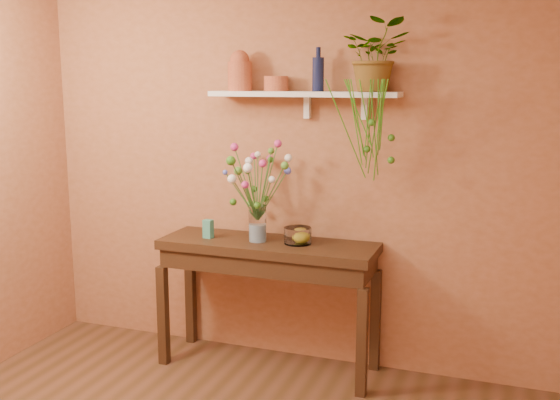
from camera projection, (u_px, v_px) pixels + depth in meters
name	position (u px, v px, depth m)	size (l,w,h in m)	color
room	(155.00, 240.00, 2.73)	(4.04, 4.04, 2.70)	brown
sideboard	(268.00, 260.00, 4.49)	(1.51, 0.48, 0.92)	#362314
wall_shelf	(305.00, 95.00, 4.34)	(1.30, 0.24, 0.19)	white
terracotta_jug	(240.00, 71.00, 4.46)	(0.20, 0.20, 0.28)	#B55C31
terracotta_pot	(276.00, 84.00, 4.42)	(0.17, 0.17, 0.10)	#B55C31
blue_bottle	(318.00, 73.00, 4.29)	(0.10, 0.10, 0.29)	#11183A
spider_plant	(376.00, 55.00, 4.13)	(0.41, 0.36, 0.46)	#316617
plant_fronds	(374.00, 131.00, 4.07)	(0.40, 0.34, 0.65)	#316617
glass_vase	(258.00, 226.00, 4.46)	(0.12, 0.12, 0.25)	white
bouquet	(255.00, 174.00, 4.37)	(0.49, 0.54, 0.56)	#386B28
glass_bowl	(298.00, 236.00, 4.40)	(0.19, 0.19, 0.11)	white
lemon	(300.00, 237.00, 4.41)	(0.08, 0.08, 0.08)	gold
carton	(208.00, 229.00, 4.56)	(0.07, 0.05, 0.13)	teal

